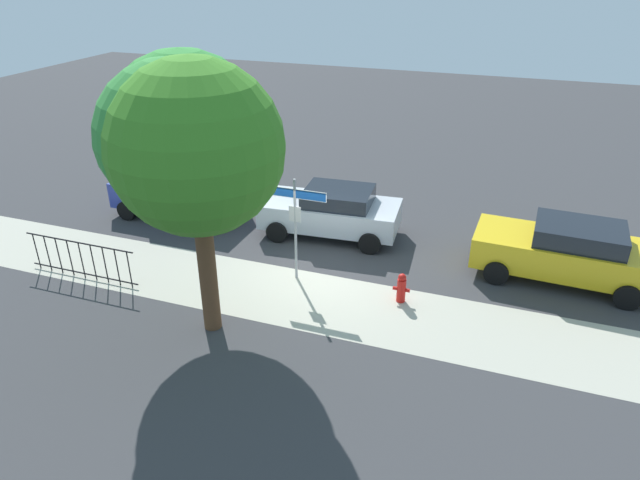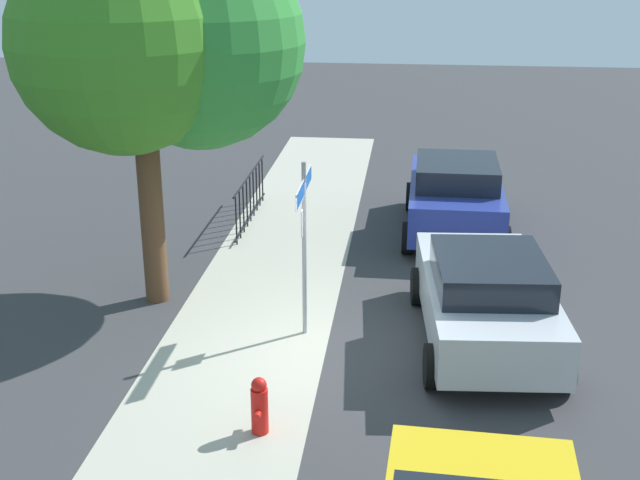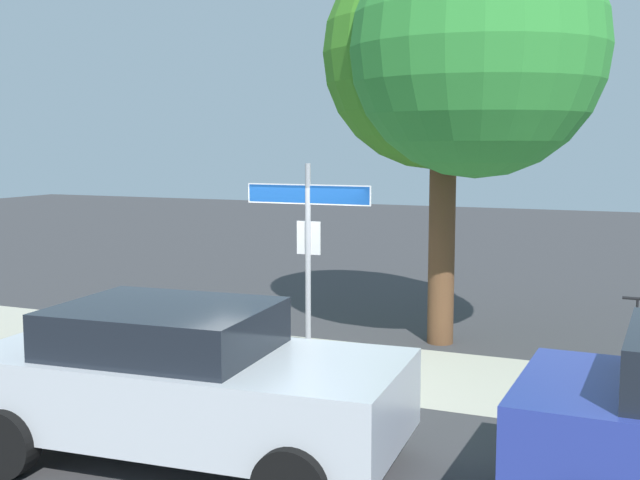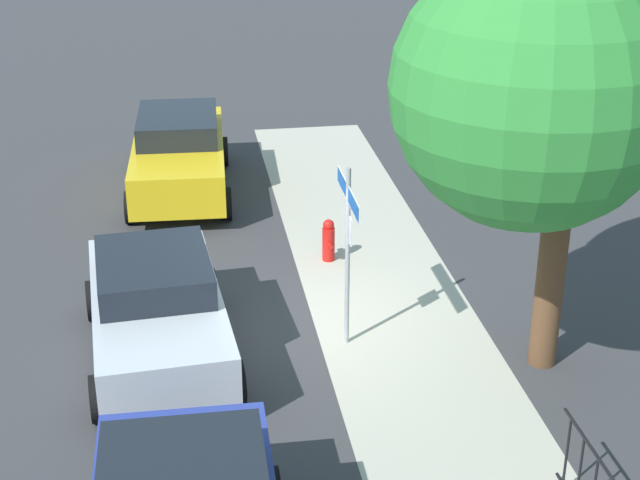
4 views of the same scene
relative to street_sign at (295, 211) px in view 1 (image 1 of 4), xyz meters
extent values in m
plane|color=#38383A|center=(-0.50, -0.40, -1.96)|extent=(60.00, 60.00, 0.00)
cube|color=#B0AC99|center=(1.50, 0.90, -1.96)|extent=(24.00, 2.60, 0.00)
cylinder|color=#9EA0A5|center=(0.00, 0.00, -0.56)|extent=(0.07, 0.07, 2.80)
cube|color=#144799|center=(0.00, 0.00, 0.46)|extent=(1.64, 0.02, 0.22)
cube|color=white|center=(0.00, 0.00, 0.46)|extent=(1.67, 0.02, 0.25)
cube|color=silver|center=(0.00, 0.02, -0.09)|extent=(0.32, 0.02, 0.42)
cylinder|color=brown|center=(1.01, 2.71, -0.26)|extent=(0.40, 0.40, 3.40)
sphere|color=#3A8322|center=(0.83, 2.93, 2.44)|extent=(3.49, 3.49, 3.49)
sphere|color=#328736|center=(1.47, 2.70, 2.52)|extent=(3.10, 3.10, 3.10)
sphere|color=#2F8733|center=(1.67, 1.93, 2.37)|extent=(3.51, 3.51, 3.51)
cube|color=gold|center=(-6.61, -2.31, -1.23)|extent=(4.62, 2.03, 0.82)
cube|color=black|center=(-6.88, -2.29, -0.58)|extent=(2.25, 1.70, 0.48)
cylinder|color=black|center=(-5.02, -1.47, -1.64)|extent=(0.65, 0.25, 0.64)
cylinder|color=black|center=(-5.11, -3.29, -1.64)|extent=(0.65, 0.25, 0.64)
cylinder|color=black|center=(-8.11, -1.32, -1.64)|extent=(0.65, 0.25, 0.64)
cylinder|color=black|center=(-8.19, -3.15, -1.64)|extent=(0.65, 0.25, 0.64)
cube|color=silver|center=(-0.01, -2.78, -1.27)|extent=(4.26, 2.12, 0.74)
cube|color=black|center=(-0.25, -2.80, -0.67)|extent=(2.10, 1.74, 0.45)
cylinder|color=black|center=(1.33, -1.78, -1.64)|extent=(0.65, 0.27, 0.64)
cylinder|color=black|center=(1.46, -3.58, -1.64)|extent=(0.65, 0.27, 0.64)
cylinder|color=black|center=(-1.48, -1.99, -1.64)|extent=(0.65, 0.27, 0.64)
cylinder|color=black|center=(-1.34, -3.79, -1.64)|extent=(0.65, 0.27, 0.64)
cube|color=#293891|center=(5.13, -2.52, -1.23)|extent=(4.14, 1.93, 0.82)
cube|color=black|center=(4.88, -2.52, -0.58)|extent=(2.00, 1.67, 0.48)
cylinder|color=black|center=(6.54, -1.60, -1.64)|extent=(0.64, 0.23, 0.64)
cylinder|color=black|center=(6.51, -3.48, -1.64)|extent=(0.64, 0.23, 0.64)
cylinder|color=black|center=(3.74, -1.57, -1.64)|extent=(0.64, 0.23, 0.64)
cylinder|color=black|center=(3.71, -3.44, -1.64)|extent=(0.64, 0.23, 0.64)
cylinder|color=black|center=(5.33, 1.90, -0.91)|extent=(3.37, 0.04, 0.04)
cylinder|color=black|center=(5.33, 1.90, -1.84)|extent=(3.37, 0.04, 0.04)
cylinder|color=black|center=(3.83, 1.90, -1.43)|extent=(0.03, 0.03, 1.05)
cylinder|color=black|center=(4.21, 1.90, -1.43)|extent=(0.03, 0.03, 1.05)
cylinder|color=black|center=(4.58, 1.90, -1.43)|extent=(0.03, 0.03, 1.05)
cylinder|color=black|center=(4.96, 1.90, -1.43)|extent=(0.03, 0.03, 1.05)
cylinder|color=black|center=(5.33, 1.90, -1.43)|extent=(0.03, 0.03, 1.05)
cylinder|color=black|center=(5.71, 1.90, -1.43)|extent=(0.03, 0.03, 1.05)
cylinder|color=black|center=(6.08, 1.90, -1.43)|extent=(0.03, 0.03, 1.05)
cylinder|color=black|center=(6.46, 1.90, -1.43)|extent=(0.03, 0.03, 1.05)
cylinder|color=black|center=(6.83, 1.90, -1.43)|extent=(0.03, 0.03, 1.05)
cylinder|color=red|center=(-2.87, 0.20, -1.65)|extent=(0.22, 0.22, 0.62)
sphere|color=red|center=(-2.87, 0.20, -1.28)|extent=(0.20, 0.20, 0.20)
cylinder|color=red|center=(-3.03, 0.20, -1.62)|extent=(0.10, 0.09, 0.09)
cylinder|color=red|center=(-2.71, 0.20, -1.62)|extent=(0.10, 0.09, 0.09)
camera|label=1|loc=(-4.96, 12.07, 5.81)|focal=31.75mm
camera|label=2|loc=(-11.91, -1.59, 4.02)|focal=47.02mm
camera|label=3|loc=(4.13, -9.18, 1.08)|focal=45.32mm
camera|label=4|loc=(12.50, -2.38, 5.55)|focal=54.45mm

